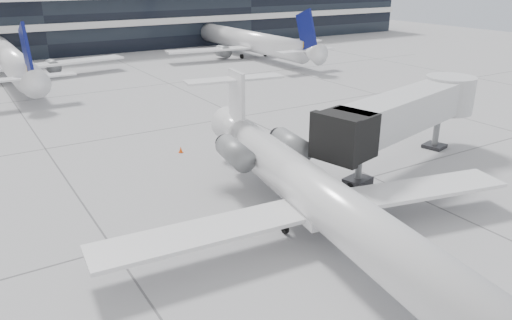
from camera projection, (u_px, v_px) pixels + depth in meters
ground at (262, 207)px, 33.15m from camera, size 220.00×220.00×0.00m
terminal at (35, 25)px, 96.49m from camera, size 170.00×22.00×10.00m
bg_jet_center at (14, 79)px, 72.87m from camera, size 32.00×40.00×9.60m
bg_jet_right at (248, 56)px, 92.63m from camera, size 32.00×40.00×9.60m
regional_jet at (320, 197)px, 28.58m from camera, size 26.23×32.72×7.57m
jet_bridge at (411, 110)px, 39.30m from camera, size 19.03×7.82×6.16m
traffic_cone at (181, 150)px, 43.15m from camera, size 0.44×0.44×0.54m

